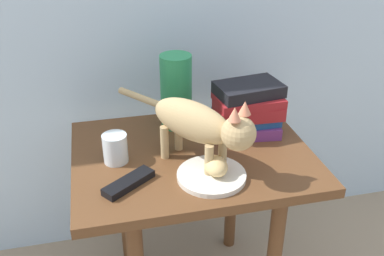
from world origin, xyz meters
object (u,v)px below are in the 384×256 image
green_vase (176,91)px  book_stack (247,109)px  cat (200,124)px  candle_jar (115,150)px  tv_remote (129,183)px  side_table (192,178)px  bread_roll (216,166)px  plate (211,176)px

green_vase → book_stack: bearing=-25.3°
cat → candle_jar: 0.26m
tv_remote → side_table: bearing=-3.5°
candle_jar → book_stack: bearing=10.8°
candle_jar → bread_roll: bearing=-29.8°
green_vase → bread_roll: bearing=-82.7°
plate → candle_jar: 0.28m
cat → green_vase: (-0.01, 0.25, -0.01)m
side_table → book_stack: size_ratio=3.14×
cat → bread_roll: bearing=-69.0°
side_table → candle_jar: (-0.22, -0.00, 0.13)m
candle_jar → tv_remote: bearing=-80.1°
cat → book_stack: 0.25m
green_vase → tv_remote: 0.37m
bread_roll → candle_jar: (-0.25, 0.14, -0.00)m
side_table → green_vase: 0.28m
side_table → tv_remote: size_ratio=4.64×
book_stack → bread_roll: bearing=-126.0°
candle_jar → tv_remote: 0.13m
bread_roll → book_stack: bearing=54.0°
bread_roll → candle_jar: candle_jar is taller
cat → tv_remote: (-0.20, -0.05, -0.12)m
bread_roll → tv_remote: (-0.23, 0.02, -0.03)m
book_stack → tv_remote: (-0.39, -0.21, -0.07)m
plate → book_stack: size_ratio=0.84×
cat → book_stack: (0.19, 0.16, -0.05)m
green_vase → plate: bearing=-84.4°
bread_roll → tv_remote: 0.23m
cat → green_vase: green_vase is taller
side_table → green_vase: (-0.01, 0.18, 0.22)m
side_table → tv_remote: bearing=-147.4°
plate → tv_remote: bearing=176.3°
plate → green_vase: 0.34m
cat → candle_jar: size_ratio=4.68×
cat → green_vase: size_ratio=1.66×
cat → tv_remote: size_ratio=2.65×
book_stack → green_vase: size_ratio=0.92×
book_stack → green_vase: green_vase is taller
book_stack → green_vase: 0.23m
plate → side_table: bearing=98.3°
side_table → cat: (0.00, -0.08, 0.23)m
side_table → green_vase: green_vase is taller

